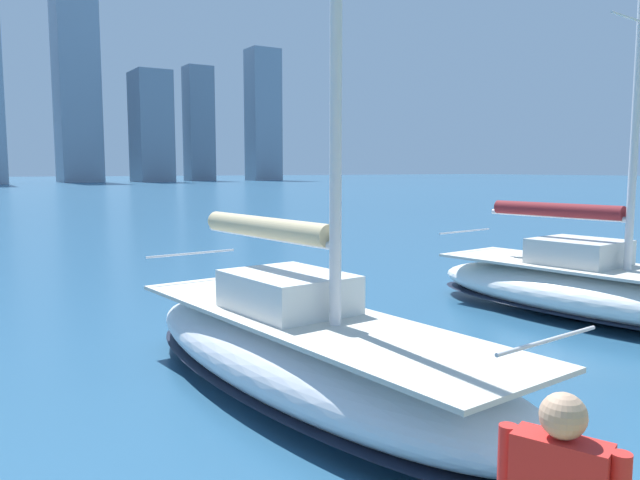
{
  "coord_description": "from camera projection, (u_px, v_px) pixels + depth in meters",
  "views": [
    {
      "loc": [
        5.4,
        0.97,
        3.23
      ],
      "look_at": [
        0.58,
        -6.72,
        2.2
      ],
      "focal_mm": 35.0,
      "sensor_mm": 36.0,
      "label": 1
    }
  ],
  "objects": [
    {
      "name": "sailboat_maroon",
      "position": [
        596.0,
        289.0,
        13.51
      ],
      "size": [
        3.66,
        8.29,
        9.5
      ],
      "color": "white",
      "rests_on": "ground"
    },
    {
      "name": "sailboat_tan",
      "position": [
        307.0,
        348.0,
        8.83
      ],
      "size": [
        3.11,
        8.39,
        12.17
      ],
      "color": "white",
      "rests_on": "ground"
    }
  ]
}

